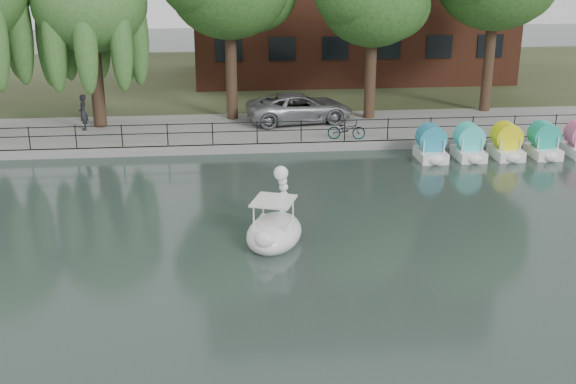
{
  "coord_description": "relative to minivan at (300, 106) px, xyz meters",
  "views": [
    {
      "loc": [
        -1.66,
        -18.23,
        9.28
      ],
      "look_at": [
        0.5,
        4.0,
        1.3
      ],
      "focal_mm": 45.0,
      "sensor_mm": 36.0,
      "label": 1
    }
  ],
  "objects": [
    {
      "name": "ground_plane",
      "position": [
        -2.34,
        -16.89,
        -1.24
      ],
      "size": [
        120.0,
        120.0,
        0.0
      ],
      "primitive_type": "plane",
      "color": "#3B4F47"
    },
    {
      "name": "promenade",
      "position": [
        -2.34,
        -0.89,
        -1.04
      ],
      "size": [
        40.0,
        6.0,
        0.4
      ],
      "primitive_type": "cube",
      "color": "gray",
      "rests_on": "ground_plane"
    },
    {
      "name": "kerb",
      "position": [
        -2.34,
        -3.84,
        -1.04
      ],
      "size": [
        40.0,
        0.25,
        0.4
      ],
      "primitive_type": "cube",
      "color": "gray",
      "rests_on": "ground_plane"
    },
    {
      "name": "land_strip",
      "position": [
        -2.34,
        13.11,
        -1.06
      ],
      "size": [
        60.0,
        22.0,
        0.36
      ],
      "primitive_type": "cube",
      "color": "#47512D",
      "rests_on": "ground_plane"
    },
    {
      "name": "railing",
      "position": [
        -2.34,
        -3.64,
        -0.09
      ],
      "size": [
        32.0,
        0.05,
        1.0
      ],
      "color": "black",
      "rests_on": "promenade"
    },
    {
      "name": "willow_mid",
      "position": [
        -9.84,
        0.11,
        5.01
      ],
      "size": [
        5.32,
        5.32,
        8.15
      ],
      "color": "#473323",
      "rests_on": "promenade"
    },
    {
      "name": "minivan",
      "position": [
        0.0,
        0.0,
        0.0
      ],
      "size": [
        3.66,
        6.39,
        1.68
      ],
      "primitive_type": "imported",
      "rotation": [
        0.0,
        0.0,
        1.72
      ],
      "color": "gray",
      "rests_on": "promenade"
    },
    {
      "name": "bicycle",
      "position": [
        1.79,
        -3.38,
        -0.34
      ],
      "size": [
        0.84,
        1.79,
        1.0
      ],
      "primitive_type": "imported",
      "rotation": [
        0.0,
        0.0,
        1.43
      ],
      "color": "gray",
      "rests_on": "promenade"
    },
    {
      "name": "pedestrian",
      "position": [
        -10.5,
        -0.53,
        0.15
      ],
      "size": [
        0.65,
        0.81,
        1.98
      ],
      "primitive_type": "imported",
      "rotation": [
        0.0,
        0.0,
        4.97
      ],
      "color": "black",
      "rests_on": "promenade"
    },
    {
      "name": "swan_boat",
      "position": [
        -2.37,
        -13.9,
        -0.74
      ],
      "size": [
        2.48,
        3.09,
        2.27
      ],
      "rotation": [
        0.0,
        0.0,
        -0.34
      ],
      "color": "white",
      "rests_on": "ground_plane"
    },
    {
      "name": "pedal_boat_row",
      "position": [
        8.53,
        -5.61,
        -0.63
      ],
      "size": [
        7.95,
        1.7,
        1.4
      ],
      "color": "white",
      "rests_on": "ground_plane"
    }
  ]
}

